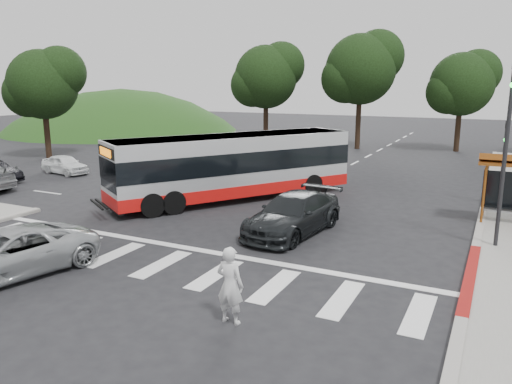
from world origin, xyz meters
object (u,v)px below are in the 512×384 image
Objects in this scene: dark_sedan at (293,214)px; transit_bus at (234,167)px; silver_suv_south at (10,253)px; pedestrian at (230,285)px.

transit_bus is at bearing 147.05° from dark_sedan.
silver_suv_south is at bearing -120.53° from dark_sedan.
dark_sedan is (4.87, -4.08, -0.84)m from transit_bus.
transit_bus is at bearing 99.04° from silver_suv_south.
dark_sedan reaches higher than silver_suv_south.
dark_sedan is at bearing -77.99° from pedestrian.
transit_bus is 2.35× the size of dark_sedan.
transit_bus reaches higher than pedestrian.
dark_sedan is at bearing -7.29° from transit_bus.
pedestrian is 7.46m from silver_suv_south.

